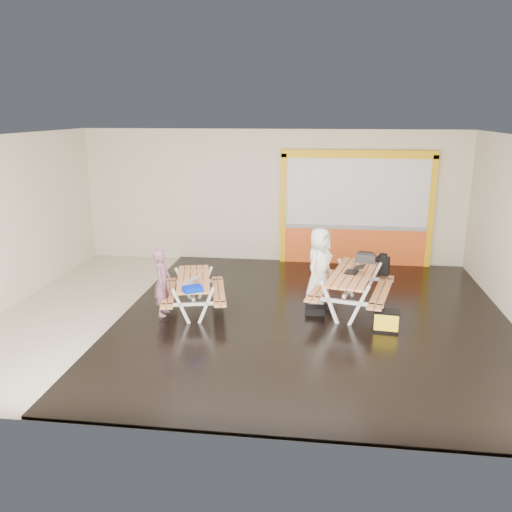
# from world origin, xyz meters

# --- Properties ---
(room) EXTENTS (10.02, 8.02, 3.52)m
(room) POSITION_xyz_m (0.00, 0.00, 1.75)
(room) COLOR beige
(room) RESTS_ON ground
(deck) EXTENTS (7.50, 7.98, 0.05)m
(deck) POSITION_xyz_m (1.25, 0.00, 0.03)
(deck) COLOR black
(deck) RESTS_ON room
(kiosk) EXTENTS (3.88, 0.16, 3.00)m
(kiosk) POSITION_xyz_m (2.20, 3.93, 1.44)
(kiosk) COLOR #E9591E
(kiosk) RESTS_ON room
(picnic_table_left) EXTENTS (1.61, 2.04, 0.72)m
(picnic_table_left) POSITION_xyz_m (-1.16, 0.09, 0.56)
(picnic_table_left) COLOR tan
(picnic_table_left) RESTS_ON deck
(picnic_table_right) EXTENTS (1.87, 2.38, 0.85)m
(picnic_table_right) POSITION_xyz_m (2.00, 0.52, 0.65)
(picnic_table_right) COLOR tan
(picnic_table_right) RESTS_ON deck
(person_left) EXTENTS (0.33, 0.49, 1.31)m
(person_left) POSITION_xyz_m (-1.66, -0.35, 0.76)
(person_left) COLOR #764A61
(person_left) RESTS_ON deck
(person_right) EXTENTS (0.79, 0.91, 1.58)m
(person_right) POSITION_xyz_m (1.33, 0.75, 0.88)
(person_right) COLOR white
(person_right) RESTS_ON deck
(laptop_left) EXTENTS (0.32, 0.29, 0.13)m
(laptop_left) POSITION_xyz_m (-1.12, -0.22, 0.77)
(laptop_left) COLOR silver
(laptop_left) RESTS_ON picnic_table_left
(laptop_right) EXTENTS (0.45, 0.42, 0.16)m
(laptop_right) POSITION_xyz_m (2.02, 0.47, 0.90)
(laptop_right) COLOR black
(laptop_right) RESTS_ON picnic_table_right
(blue_pouch) EXTENTS (0.41, 0.38, 0.10)m
(blue_pouch) POSITION_xyz_m (-0.97, -0.71, 0.78)
(blue_pouch) COLOR #001EC0
(blue_pouch) RESTS_ON picnic_table_left
(toolbox) EXTENTS (0.44, 0.28, 0.24)m
(toolbox) POSITION_xyz_m (2.29, 1.27, 0.94)
(toolbox) COLOR black
(toolbox) RESTS_ON picnic_table_right
(backpack) EXTENTS (0.31, 0.25, 0.46)m
(backpack) POSITION_xyz_m (2.67, 1.37, 0.78)
(backpack) COLOR black
(backpack) RESTS_ON picnic_table_right
(dark_case) EXTENTS (0.40, 0.31, 0.14)m
(dark_case) POSITION_xyz_m (1.27, 0.19, 0.12)
(dark_case) COLOR black
(dark_case) RESTS_ON deck
(fluke_bag) EXTENTS (0.48, 0.34, 0.39)m
(fluke_bag) POSITION_xyz_m (2.58, -0.48, 0.24)
(fluke_bag) COLOR black
(fluke_bag) RESTS_ON deck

